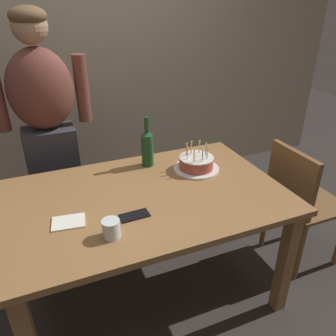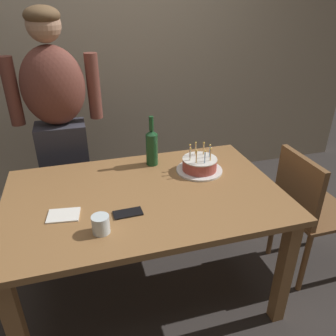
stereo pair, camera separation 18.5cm
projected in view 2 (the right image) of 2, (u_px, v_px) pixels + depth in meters
The scene contains 10 objects.
ground_plane at pixel (148, 289), 2.14m from camera, with size 10.00×10.00×0.00m, color #332D2B.
back_wall at pixel (104, 49), 2.87m from camera, with size 5.20×0.10×2.60m, color tan.
dining_table at pixel (145, 207), 1.85m from camera, with size 1.50×0.96×0.74m.
birthday_cake at pixel (199, 165), 2.02m from camera, with size 0.28×0.28×0.17m.
water_glass_near at pixel (101, 224), 1.48m from camera, with size 0.08×0.08×0.09m, color silver.
wine_bottle at pixel (152, 146), 2.06m from camera, with size 0.08×0.08×0.32m.
cell_phone at pixel (128, 213), 1.63m from camera, with size 0.14×0.07×0.01m, color black.
napkin_stack at pixel (64, 215), 1.61m from camera, with size 0.15×0.12×0.01m, color white.
person_man_bearded at pixel (60, 130), 2.29m from camera, with size 0.61×0.27×1.66m.
dining_chair at pixel (307, 206), 2.09m from camera, with size 0.42×0.42×0.87m.
Camera 2 is at (-0.31, -1.52, 1.69)m, focal length 35.11 mm.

